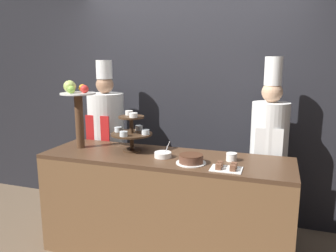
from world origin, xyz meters
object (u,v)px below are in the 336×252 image
(cup_white, at_px, (232,157))
(serving_bowl_near, at_px, (163,155))
(tiered_stand, at_px, (132,131))
(fruit_pedestal, at_px, (77,103))
(chef_center_left, at_px, (269,146))
(cake_round, at_px, (191,159))
(cake_square_tray, at_px, (226,167))
(chef_left, at_px, (106,133))

(cup_white, height_order, serving_bowl_near, serving_bowl_near)
(tiered_stand, relative_size, cup_white, 4.22)
(tiered_stand, xyz_separation_m, fruit_pedestal, (-0.53, -0.05, 0.24))
(fruit_pedestal, height_order, cup_white, fruit_pedestal)
(serving_bowl_near, xyz_separation_m, chef_center_left, (0.86, 0.59, 0.01))
(fruit_pedestal, height_order, cake_round, fruit_pedestal)
(cake_square_tray, bearing_deg, cake_round, 168.79)
(cup_white, bearing_deg, tiered_stand, 179.12)
(cake_square_tray, bearing_deg, chef_center_left, 68.65)
(cake_square_tray, height_order, chef_left, chef_left)
(cake_round, bearing_deg, chef_left, 149.49)
(fruit_pedestal, bearing_deg, cup_white, 1.46)
(tiered_stand, relative_size, chef_center_left, 0.21)
(fruit_pedestal, xyz_separation_m, serving_bowl_near, (0.87, -0.05, -0.41))
(cake_square_tray, relative_size, chef_left, 0.14)
(chef_left, bearing_deg, tiered_stand, -42.18)
(chef_left, bearing_deg, fruit_pedestal, -89.21)
(tiered_stand, relative_size, chef_left, 0.21)
(tiered_stand, relative_size, cake_square_tray, 1.58)
(cake_round, xyz_separation_m, cup_white, (0.30, 0.18, -0.00))
(chef_left, distance_m, chef_center_left, 1.74)
(chef_center_left, bearing_deg, tiered_stand, -157.86)
(cup_white, height_order, cake_square_tray, cup_white)
(serving_bowl_near, xyz_separation_m, chef_left, (-0.88, 0.59, 0.00))
(chef_left, height_order, chef_center_left, chef_center_left)
(cup_white, distance_m, chef_left, 1.54)
(tiered_stand, xyz_separation_m, serving_bowl_near, (0.34, -0.10, -0.17))
(fruit_pedestal, height_order, chef_left, chef_left)
(cake_round, relative_size, chef_center_left, 0.14)
(tiered_stand, height_order, fruit_pedestal, fruit_pedestal)
(tiered_stand, bearing_deg, chef_left, 137.82)
(cake_round, distance_m, serving_bowl_near, 0.29)
(fruit_pedestal, relative_size, serving_bowl_near, 4.33)
(cake_round, xyz_separation_m, chef_left, (-1.15, 0.68, -0.01))
(cup_white, relative_size, serving_bowl_near, 0.61)
(chef_center_left, bearing_deg, chef_left, -180.00)
(cake_square_tray, bearing_deg, fruit_pedestal, 172.12)
(fruit_pedestal, relative_size, chef_center_left, 0.36)
(fruit_pedestal, height_order, chef_center_left, chef_center_left)
(tiered_stand, height_order, cake_round, tiered_stand)
(serving_bowl_near, bearing_deg, chef_left, 146.19)
(tiered_stand, bearing_deg, cake_round, -17.33)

